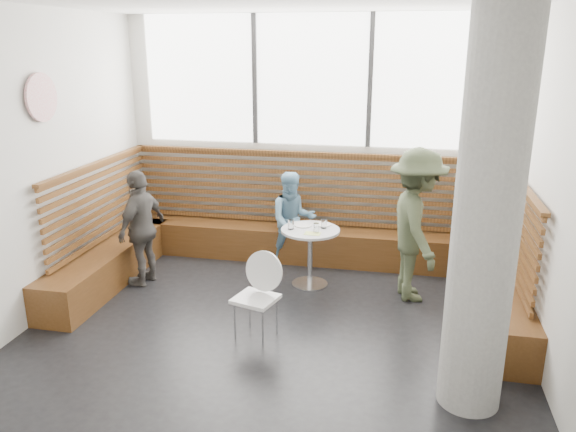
% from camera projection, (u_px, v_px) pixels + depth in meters
% --- Properties ---
extents(room, '(5.00, 5.00, 3.20)m').
position_uv_depth(room, '(266.00, 184.00, 5.10)').
color(room, silver).
rests_on(room, ground).
extents(booth, '(5.00, 2.50, 1.44)m').
position_uv_depth(booth, '(300.00, 243.00, 7.11)').
color(booth, '#4B2C12').
rests_on(booth, ground).
extents(concrete_column, '(0.50, 0.50, 3.20)m').
position_uv_depth(concrete_column, '(487.00, 216.00, 4.18)').
color(concrete_column, gray).
rests_on(concrete_column, ground).
extents(wall_art, '(0.03, 0.50, 0.50)m').
position_uv_depth(wall_art, '(41.00, 97.00, 5.75)').
color(wall_art, white).
rests_on(wall_art, room).
extents(cafe_table, '(0.70, 0.70, 0.72)m').
position_uv_depth(cafe_table, '(310.00, 245.00, 6.72)').
color(cafe_table, silver).
rests_on(cafe_table, ground).
extents(cafe_chair, '(0.41, 0.40, 0.86)m').
position_uv_depth(cafe_chair, '(257.00, 289.00, 5.56)').
color(cafe_chair, white).
rests_on(cafe_chair, ground).
extents(adult_man, '(0.90, 1.25, 1.75)m').
position_uv_depth(adult_man, '(416.00, 225.00, 6.30)').
color(adult_man, '#3E4830').
rests_on(adult_man, ground).
extents(child_back, '(0.75, 0.67, 1.27)m').
position_uv_depth(child_back, '(293.00, 220.00, 7.28)').
color(child_back, '#6F9FC0').
rests_on(child_back, ground).
extents(child_left, '(0.48, 0.88, 1.41)m').
position_uv_depth(child_left, '(142.00, 228.00, 6.74)').
color(child_left, '#4F4B47').
rests_on(child_left, ground).
extents(plate_near, '(0.21, 0.21, 0.01)m').
position_uv_depth(plate_near, '(303.00, 225.00, 6.77)').
color(plate_near, white).
rests_on(plate_near, cafe_table).
extents(plate_far, '(0.21, 0.21, 0.01)m').
position_uv_depth(plate_far, '(323.00, 224.00, 6.80)').
color(plate_far, white).
rests_on(plate_far, cafe_table).
extents(glass_left, '(0.07, 0.07, 0.12)m').
position_uv_depth(glass_left, '(291.00, 224.00, 6.64)').
color(glass_left, white).
rests_on(glass_left, cafe_table).
extents(glass_mid, '(0.07, 0.07, 0.11)m').
position_uv_depth(glass_mid, '(316.00, 228.00, 6.53)').
color(glass_mid, white).
rests_on(glass_mid, cafe_table).
extents(glass_right, '(0.07, 0.07, 0.11)m').
position_uv_depth(glass_right, '(324.00, 224.00, 6.67)').
color(glass_right, white).
rests_on(glass_right, cafe_table).
extents(menu_card, '(0.19, 0.14, 0.00)m').
position_uv_depth(menu_card, '(313.00, 234.00, 6.49)').
color(menu_card, '#A5C64C').
rests_on(menu_card, cafe_table).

